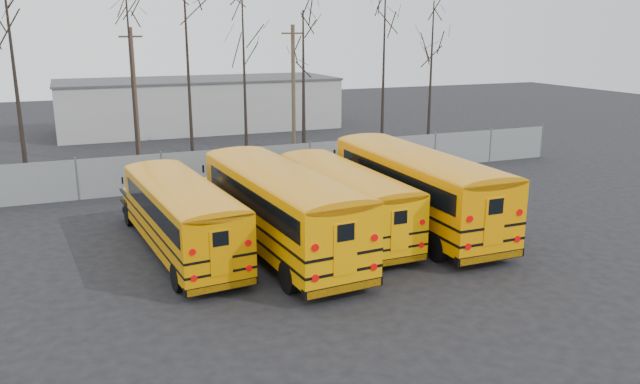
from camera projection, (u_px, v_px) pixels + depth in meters
name	position (u px, v px, depth m)	size (l,w,h in m)	color
ground	(328.00, 260.00, 22.30)	(120.00, 120.00, 0.00)	black
fence	(240.00, 166.00, 32.80)	(40.00, 0.04, 2.00)	gray
distant_building	(199.00, 105.00, 51.21)	(22.00, 8.00, 4.00)	#A7A7A2
bus_a	(180.00, 211.00, 22.45)	(3.27, 10.28, 2.83)	black
bus_b	(278.00, 202.00, 22.74)	(3.52, 11.72, 3.24)	black
bus_c	(342.00, 194.00, 24.71)	(2.53, 10.13, 2.82)	black
bus_d	(414.00, 182.00, 25.49)	(2.79, 11.85, 3.31)	black
utility_pole_left	(135.00, 96.00, 36.93)	(1.39, 0.63, 8.14)	#443326
utility_pole_right	(293.00, 88.00, 41.23)	(1.45, 0.52, 8.30)	brown
tree_2	(15.00, 78.00, 31.44)	(0.26, 0.26, 11.21)	black
tree_3	(132.00, 84.00, 31.31)	(0.26, 0.26, 10.67)	black
tree_4	(188.00, 64.00, 32.68)	(0.26, 0.26, 12.43)	black
tree_5	(244.00, 79.00, 35.63)	(0.26, 0.26, 10.45)	black
tree_6	(304.00, 86.00, 38.70)	(0.26, 0.26, 9.13)	black
tree_7	(383.00, 71.00, 40.19)	(0.26, 0.26, 10.77)	black
tree_8	(430.00, 82.00, 38.84)	(0.26, 0.26, 9.67)	black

